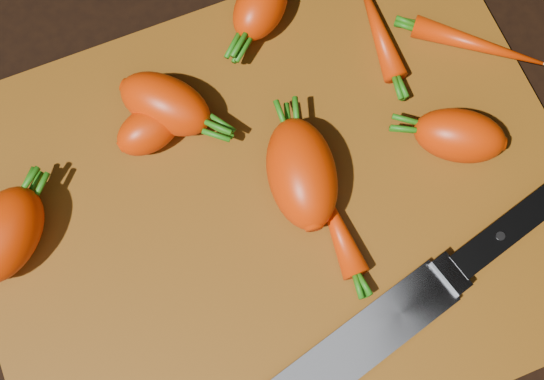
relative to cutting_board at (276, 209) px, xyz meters
name	(u,v)px	position (x,y,z in m)	size (l,w,h in m)	color
ground	(276,212)	(0.00, 0.00, -0.01)	(2.00, 2.00, 0.01)	black
cutting_board	(276,209)	(0.00, 0.00, 0.00)	(0.50, 0.40, 0.01)	brown
carrot_0	(4,235)	(-0.21, 0.05, 0.03)	(0.08, 0.05, 0.05)	red
carrot_1	(165,104)	(-0.06, 0.11, 0.03)	(0.08, 0.05, 0.05)	red
carrot_2	(302,173)	(0.03, 0.01, 0.03)	(0.10, 0.06, 0.06)	red
carrot_3	(260,7)	(0.05, 0.17, 0.03)	(0.07, 0.04, 0.04)	red
carrot_4	(149,130)	(-0.08, 0.10, 0.02)	(0.06, 0.04, 0.04)	red
carrot_5	(459,136)	(0.16, -0.01, 0.03)	(0.08, 0.04, 0.04)	red
carrot_6	(378,27)	(0.14, 0.12, 0.02)	(0.10, 0.02, 0.02)	red
carrot_7	(478,45)	(0.22, 0.07, 0.02)	(0.12, 0.02, 0.02)	red
carrot_8	(336,225)	(0.04, -0.04, 0.02)	(0.09, 0.02, 0.02)	red
knife	(358,346)	(0.02, -0.13, 0.01)	(0.35, 0.12, 0.02)	gray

